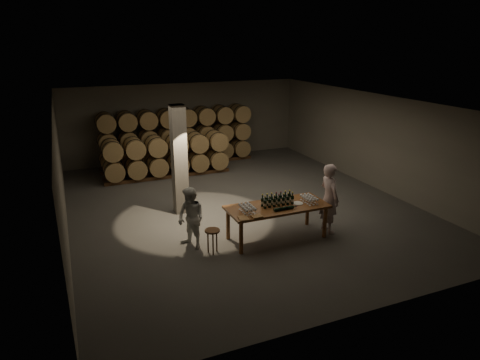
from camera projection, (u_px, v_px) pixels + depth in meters
name	position (u px, v px, depth m)	size (l,w,h in m)	color
room	(179.00, 160.00, 12.34)	(12.00, 12.00, 12.00)	#504D4B
tasting_table	(277.00, 209.00, 10.89)	(2.60, 1.10, 0.90)	brown
barrel_stack_back	(177.00, 136.00, 17.30)	(6.26, 0.95, 2.31)	brown
barrel_stack_front	(167.00, 155.00, 15.90)	(4.70, 0.95, 1.57)	brown
bottle_cluster	(277.00, 201.00, 10.87)	(0.86, 0.23, 0.33)	black
lying_bottles	(284.00, 208.00, 10.57)	(0.64, 0.09, 0.09)	black
glass_cluster_left	(247.00, 207.00, 10.44)	(0.30, 0.52, 0.17)	silver
glass_cluster_right	(309.00, 198.00, 11.07)	(0.30, 0.52, 0.16)	silver
plate	(298.00, 203.00, 11.00)	(0.28, 0.28, 0.02)	silver
notebook_near	(257.00, 216.00, 10.17)	(0.26, 0.20, 0.03)	olive
notebook_corner	(243.00, 218.00, 10.07)	(0.23, 0.29, 0.02)	olive
pen	(260.00, 216.00, 10.21)	(0.01, 0.01, 0.15)	black
stool	(212.00, 234.00, 10.21)	(0.36, 0.36, 0.61)	brown
person_man	(329.00, 198.00, 11.25)	(0.69, 0.45, 1.88)	beige
person_woman	(191.00, 218.00, 10.41)	(0.75, 0.59, 1.55)	silver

